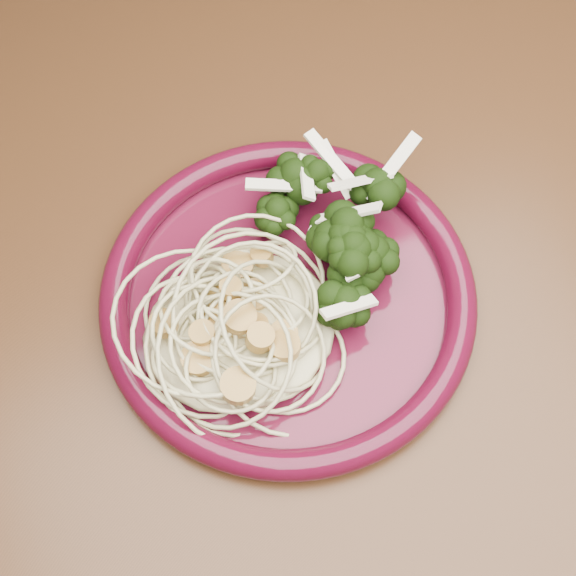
# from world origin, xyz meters

# --- Properties ---
(dining_table) EXTENTS (1.20, 0.80, 0.75)m
(dining_table) POSITION_xyz_m (0.00, 0.00, 0.65)
(dining_table) COLOR #472814
(dining_table) RESTS_ON ground
(dinner_plate) EXTENTS (0.31, 0.31, 0.02)m
(dinner_plate) POSITION_xyz_m (0.12, -0.00, 0.76)
(dinner_plate) COLOR #490D20
(dinner_plate) RESTS_ON dining_table
(spaghetti_pile) EXTENTS (0.16, 0.14, 0.03)m
(spaghetti_pile) POSITION_xyz_m (0.08, -0.01, 0.77)
(spaghetti_pile) COLOR #C7C08A
(spaghetti_pile) RESTS_ON dinner_plate
(scallop_cluster) EXTENTS (0.13, 0.13, 0.03)m
(scallop_cluster) POSITION_xyz_m (0.08, -0.01, 0.80)
(scallop_cluster) COLOR gold
(scallop_cluster) RESTS_ON spaghetti_pile
(broccoli_pile) EXTENTS (0.11, 0.15, 0.05)m
(broccoli_pile) POSITION_xyz_m (0.17, 0.01, 0.78)
(broccoli_pile) COLOR black
(broccoli_pile) RESTS_ON dinner_plate
(onion_garnish) EXTENTS (0.08, 0.10, 0.05)m
(onion_garnish) POSITION_xyz_m (0.17, 0.01, 0.81)
(onion_garnish) COLOR white
(onion_garnish) RESTS_ON broccoli_pile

